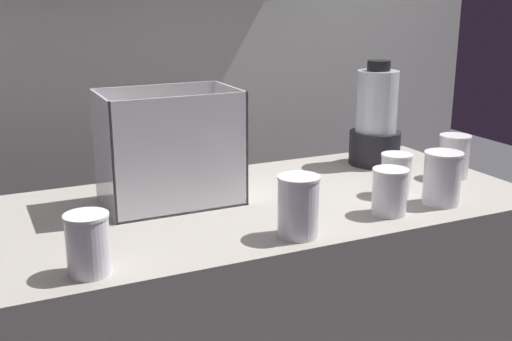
# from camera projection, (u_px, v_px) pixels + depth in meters

# --- Properties ---
(back_wall_unit) EXTENTS (2.60, 0.24, 2.50)m
(back_wall_unit) POSITION_uv_depth(u_px,v_px,m) (160.00, 35.00, 2.14)
(back_wall_unit) COLOR silver
(back_wall_unit) RESTS_ON ground_plane
(carrot_display_bin) EXTENTS (0.33, 0.21, 0.28)m
(carrot_display_bin) POSITION_uv_depth(u_px,v_px,m) (167.00, 167.00, 1.54)
(carrot_display_bin) COLOR white
(carrot_display_bin) RESTS_ON counter
(blender_pitcher) EXTENTS (0.15, 0.15, 0.31)m
(blender_pitcher) POSITION_uv_depth(u_px,v_px,m) (376.00, 122.00, 1.88)
(blender_pitcher) COLOR black
(blender_pitcher) RESTS_ON counter
(juice_cup_beet_far_left) EXTENTS (0.08, 0.08, 0.12)m
(juice_cup_beet_far_left) POSITION_uv_depth(u_px,v_px,m) (88.00, 247.00, 1.16)
(juice_cup_beet_far_left) COLOR white
(juice_cup_beet_far_left) RESTS_ON counter
(juice_cup_carrot_left) EXTENTS (0.09, 0.09, 0.13)m
(juice_cup_carrot_left) POSITION_uv_depth(u_px,v_px,m) (298.00, 209.00, 1.33)
(juice_cup_carrot_left) COLOR white
(juice_cup_carrot_left) RESTS_ON counter
(juice_cup_carrot_middle) EXTENTS (0.08, 0.08, 0.11)m
(juice_cup_carrot_middle) POSITION_uv_depth(u_px,v_px,m) (389.00, 195.00, 1.47)
(juice_cup_carrot_middle) COLOR white
(juice_cup_carrot_middle) RESTS_ON counter
(juice_cup_carrot_right) EXTENTS (0.08, 0.08, 0.11)m
(juice_cup_carrot_right) POSITION_uv_depth(u_px,v_px,m) (396.00, 177.00, 1.61)
(juice_cup_carrot_right) COLOR white
(juice_cup_carrot_right) RESTS_ON counter
(juice_cup_pomegranate_far_right) EXTENTS (0.09, 0.09, 0.13)m
(juice_cup_pomegranate_far_right) POSITION_uv_depth(u_px,v_px,m) (442.00, 180.00, 1.54)
(juice_cup_pomegranate_far_right) COLOR white
(juice_cup_pomegranate_far_right) RESTS_ON counter
(juice_cup_beet_rightmost) EXTENTS (0.09, 0.09, 0.12)m
(juice_cup_beet_rightmost) POSITION_uv_depth(u_px,v_px,m) (454.00, 158.00, 1.76)
(juice_cup_beet_rightmost) COLOR white
(juice_cup_beet_rightmost) RESTS_ON counter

